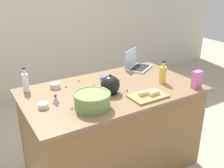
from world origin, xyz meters
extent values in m
plane|color=#B7A88E|center=(0.00, 0.00, 0.00)|extent=(12.00, 12.00, 0.00)
cube|color=beige|center=(0.00, 2.33, 1.30)|extent=(8.00, 0.10, 2.60)
cube|color=olive|center=(0.00, 0.00, 0.43)|extent=(1.64, 0.93, 0.87)
cube|color=#846647|center=(0.00, 0.00, 0.89)|extent=(1.70, 0.99, 0.03)
cube|color=#B7B7BC|center=(0.58, 0.34, 0.91)|extent=(0.38, 0.35, 0.02)
cube|color=black|center=(0.58, 0.33, 0.92)|extent=(0.31, 0.27, 0.00)
cube|color=#B7B7BC|center=(0.52, 0.44, 1.02)|extent=(0.26, 0.16, 0.20)
cube|color=silver|center=(0.52, 0.43, 1.02)|extent=(0.23, 0.14, 0.18)
cylinder|color=#72934C|center=(-0.34, -0.25, 0.96)|extent=(0.30, 0.30, 0.13)
cylinder|color=black|center=(-0.34, -0.25, 0.97)|extent=(0.24, 0.24, 0.11)
torus|color=#72934C|center=(-0.34, -0.25, 1.03)|extent=(0.31, 0.31, 0.02)
cylinder|color=white|center=(-0.72, 0.37, 0.99)|extent=(0.06, 0.06, 0.17)
cylinder|color=white|center=(-0.72, 0.37, 1.10)|extent=(0.02, 0.02, 0.05)
cylinder|color=black|center=(-0.72, 0.37, 1.13)|extent=(0.03, 0.03, 0.01)
cylinder|color=#DBC64C|center=(0.52, -0.13, 0.99)|extent=(0.07, 0.07, 0.17)
cylinder|color=#DBC64C|center=(0.52, -0.13, 1.09)|extent=(0.03, 0.03, 0.05)
cylinder|color=black|center=(0.52, -0.13, 1.12)|extent=(0.03, 0.03, 0.01)
cylinder|color=black|center=(-0.06, -0.08, 0.91)|extent=(0.13, 0.13, 0.01)
sphere|color=black|center=(-0.06, -0.08, 0.98)|extent=(0.18, 0.18, 0.18)
cone|color=black|center=(0.02, -0.08, 1.00)|extent=(0.08, 0.03, 0.07)
sphere|color=black|center=(-0.06, -0.08, 1.07)|extent=(0.02, 0.02, 0.02)
cube|color=#AD7F4C|center=(0.18, -0.33, 0.91)|extent=(0.33, 0.22, 0.02)
cube|color=#F4E58C|center=(0.23, -0.35, 0.94)|extent=(0.11, 0.05, 0.04)
cube|color=#F4E58C|center=(0.15, -0.30, 0.94)|extent=(0.11, 0.04, 0.04)
cylinder|color=slate|center=(0.05, 0.24, 0.92)|extent=(0.08, 0.08, 0.04)
cylinder|color=white|center=(-0.69, -0.05, 0.92)|extent=(0.09, 0.09, 0.04)
cylinder|color=beige|center=(-0.46, 0.30, 0.92)|extent=(0.10, 0.10, 0.05)
cone|color=#B2B2B7|center=(-0.57, -0.02, 0.94)|extent=(0.07, 0.07, 0.07)
cylinder|color=black|center=(-0.57, -0.02, 0.97)|extent=(0.02, 0.02, 0.01)
cube|color=pink|center=(0.71, -0.40, 0.99)|extent=(0.09, 0.06, 0.17)
sphere|color=orange|center=(-0.20, 0.34, 0.91)|extent=(0.02, 0.02, 0.02)
sphere|color=red|center=(-0.37, 0.26, 0.91)|extent=(0.02, 0.02, 0.02)
sphere|color=yellow|center=(-0.11, 0.17, 0.91)|extent=(0.01, 0.01, 0.01)
sphere|color=orange|center=(0.66, 0.31, 0.91)|extent=(0.02, 0.02, 0.02)
sphere|color=blue|center=(-0.20, -0.09, 0.91)|extent=(0.01, 0.01, 0.01)
sphere|color=red|center=(0.09, -0.12, 0.91)|extent=(0.02, 0.02, 0.02)
sphere|color=yellow|center=(-0.49, -0.18, 0.91)|extent=(0.02, 0.02, 0.02)
camera|label=1|loc=(-1.18, -1.95, 1.89)|focal=41.37mm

